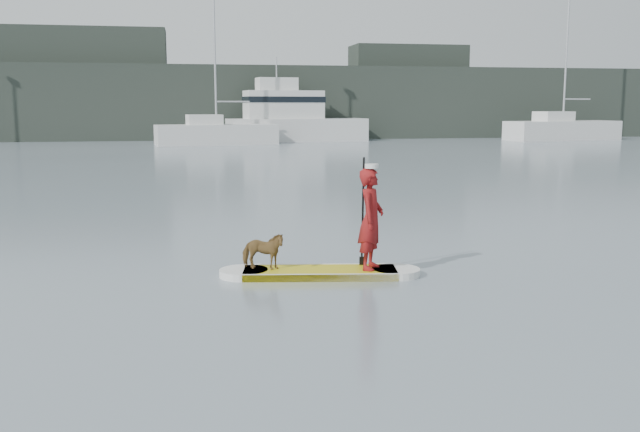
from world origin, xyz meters
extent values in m
plane|color=slate|center=(0.00, 0.00, 0.00)|extent=(140.00, 140.00, 0.00)
cube|color=gold|center=(0.49, 3.21, 0.06)|extent=(2.60, 1.19, 0.12)
cylinder|color=silver|center=(-0.74, 3.41, 0.06)|extent=(0.80, 0.80, 0.12)
cylinder|color=silver|center=(1.72, 3.01, 0.06)|extent=(0.80, 0.80, 0.12)
cube|color=silver|center=(0.55, 3.57, 0.06)|extent=(2.48, 0.46, 0.12)
cube|color=silver|center=(0.43, 2.84, 0.06)|extent=(2.48, 0.46, 0.12)
imported|color=maroon|center=(1.31, 3.08, 0.95)|extent=(0.63, 0.72, 1.65)
cylinder|color=silver|center=(1.31, 3.08, 1.81)|extent=(0.22, 0.22, 0.07)
imported|color=brown|center=(-0.43, 3.36, 0.43)|extent=(0.79, 0.56, 0.61)
cylinder|color=black|center=(1.25, 3.37, 1.00)|extent=(0.08, 0.30, 1.89)
cube|color=black|center=(1.25, 3.37, 0.10)|extent=(0.10, 0.04, 0.32)
cube|color=silver|center=(0.58, 43.74, 0.71)|extent=(8.84, 3.87, 1.42)
cube|color=silver|center=(-0.27, 43.62, 1.78)|extent=(2.64, 2.18, 0.71)
cylinder|color=#B7B7BC|center=(0.58, 43.74, 6.91)|extent=(0.14, 0.14, 10.98)
cylinder|color=#B7B7BC|center=(1.79, 43.92, 3.05)|extent=(2.43, 0.46, 0.10)
cube|color=silver|center=(28.42, 45.37, 0.77)|extent=(9.99, 4.57, 1.53)
cube|color=silver|center=(27.48, 45.20, 1.92)|extent=(3.02, 2.45, 0.77)
cylinder|color=#B7B7BC|center=(28.42, 45.37, 7.88)|extent=(0.15, 0.15, 12.70)
cylinder|color=#B7B7BC|center=(29.72, 45.62, 3.28)|extent=(2.60, 0.59, 0.11)
cube|color=silver|center=(6.99, 47.50, 0.88)|extent=(11.04, 4.50, 1.76)
cube|color=silver|center=(5.93, 47.38, 2.83)|extent=(6.17, 3.30, 2.15)
cube|color=silver|center=(5.39, 47.32, 4.39)|extent=(3.19, 2.15, 0.98)
cube|color=black|center=(5.93, 47.38, 3.22)|extent=(6.28, 3.38, 0.44)
cylinder|color=#B7B7BC|center=(5.39, 47.32, 5.66)|extent=(0.10, 0.10, 1.56)
cube|color=black|center=(0.00, 53.00, 3.00)|extent=(90.00, 6.00, 6.00)
cube|color=black|center=(-10.00, 54.00, 4.50)|extent=(14.00, 4.00, 9.00)
cube|color=black|center=(18.00, 54.00, 4.00)|extent=(10.00, 4.00, 8.00)
camera|label=1|loc=(-1.62, -8.00, 2.77)|focal=40.00mm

